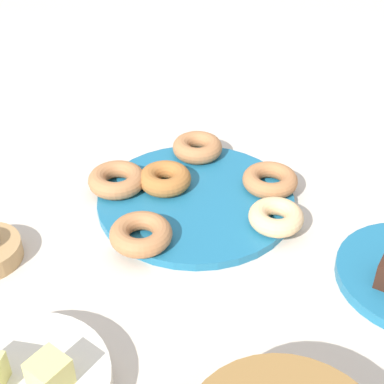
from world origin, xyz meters
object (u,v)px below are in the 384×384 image
at_px(donut_1, 276,217).
at_px(donut_3, 117,180).
at_px(donut_0, 141,234).
at_px(donut_2, 270,180).
at_px(donut_plate, 196,200).
at_px(donut_4, 165,179).
at_px(melon_chunk_left, 49,373).
at_px(donut_5, 197,147).

height_order(donut_1, donut_3, donut_3).
relative_size(donut_0, donut_2, 1.01).
bearing_deg(donut_plate, donut_4, -18.09).
xyz_separation_m(donut_1, donut_3, (0.26, -0.04, 0.00)).
bearing_deg(donut_plate, melon_chunk_left, 78.57).
relative_size(donut_5, melon_chunk_left, 2.39).
distance_m(donut_plate, donut_4, 0.06).
height_order(donut_plate, donut_5, donut_5).
relative_size(donut_2, donut_4, 1.05).
relative_size(donut_0, donut_4, 1.06).
height_order(donut_plate, donut_3, donut_3).
height_order(donut_5, melon_chunk_left, melon_chunk_left).
xyz_separation_m(donut_plate, donut_1, (-0.13, 0.04, 0.02)).
relative_size(donut_4, melon_chunk_left, 2.33).
bearing_deg(donut_3, donut_5, -131.09).
xyz_separation_m(donut_3, donut_5, (-0.11, -0.12, 0.00)).
height_order(donut_plate, donut_4, donut_4).
bearing_deg(donut_4, donut_5, -107.23).
height_order(donut_0, donut_2, donut_0).
height_order(donut_plate, melon_chunk_left, melon_chunk_left).
bearing_deg(donut_3, donut_4, -166.30).
distance_m(donut_0, donut_2, 0.24).
xyz_separation_m(donut_plate, donut_2, (-0.11, -0.05, 0.02)).
bearing_deg(donut_0, donut_3, -58.47).
bearing_deg(donut_0, donut_5, -97.76).
distance_m(donut_1, melon_chunk_left, 0.39).
bearing_deg(donut_0, donut_plate, -114.27).
bearing_deg(donut_plate, donut_5, -80.06).
distance_m(donut_0, donut_3, 0.14).
bearing_deg(donut_5, donut_plate, 99.94).
xyz_separation_m(donut_0, donut_2, (-0.17, -0.17, -0.00)).
height_order(donut_1, donut_5, donut_5).
bearing_deg(donut_5, melon_chunk_left, 83.71).
bearing_deg(donut_plate, donut_2, -156.02).
distance_m(donut_0, donut_5, 0.25).
distance_m(donut_1, donut_4, 0.19).
xyz_separation_m(donut_plate, donut_3, (0.13, 0.00, 0.02)).
height_order(donut_plate, donut_0, donut_0).
bearing_deg(donut_0, donut_4, -90.30).
height_order(donut_2, melon_chunk_left, melon_chunk_left).
height_order(donut_1, melon_chunk_left, melon_chunk_left).
bearing_deg(donut_4, melon_chunk_left, 86.71).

